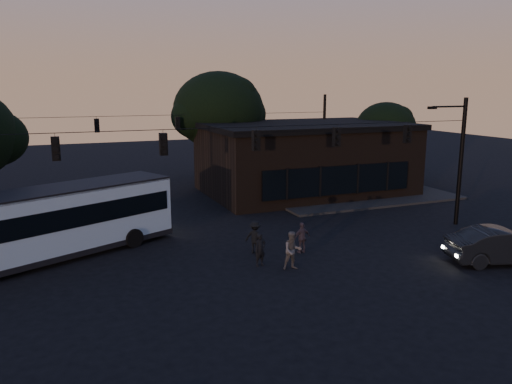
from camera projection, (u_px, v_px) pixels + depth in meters
name	position (u px, v px, depth m)	size (l,w,h in m)	color
ground	(291.00, 277.00, 21.55)	(120.00, 120.00, 0.00)	black
sidewalk_far_right	(350.00, 193.00, 38.67)	(14.00, 10.00, 0.15)	black
building	(305.00, 158.00, 38.81)	(15.40, 10.41, 5.40)	black
tree_behind	(219.00, 111.00, 41.70)	(7.60, 7.60, 9.43)	black
tree_right	(386.00, 128.00, 43.60)	(5.20, 5.20, 6.86)	black
signal_rig_near	(256.00, 163.00, 24.27)	(26.24, 0.30, 7.50)	black
signal_rig_far	(178.00, 138.00, 38.81)	(26.24, 0.30, 7.50)	black
bus	(51.00, 220.00, 23.57)	(12.11, 7.56, 3.40)	#9CB8C7
car	(503.00, 246.00, 23.17)	(1.77, 5.06, 1.67)	black
pedestrian_a	(260.00, 250.00, 22.82)	(0.56, 0.37, 1.53)	black
pedestrian_b	(292.00, 251.00, 22.34)	(0.85, 0.67, 1.76)	#504C48
pedestrian_c	(302.00, 238.00, 24.63)	(0.91, 0.38, 1.55)	#372D35
pedestrian_d	(255.00, 237.00, 24.56)	(1.06, 0.61, 1.64)	black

